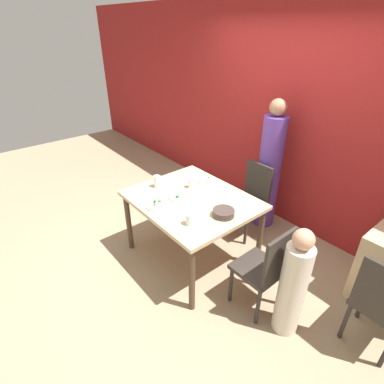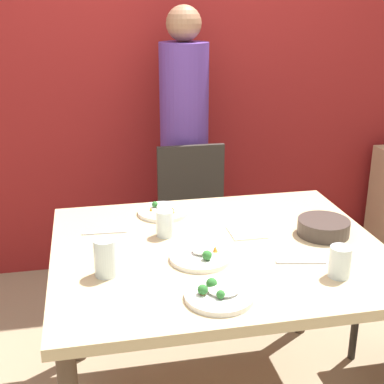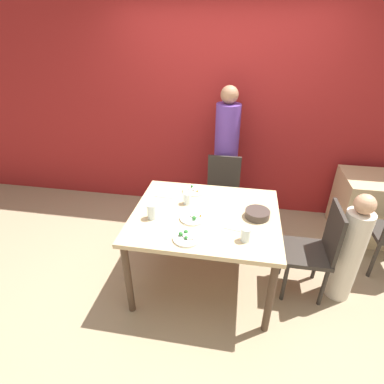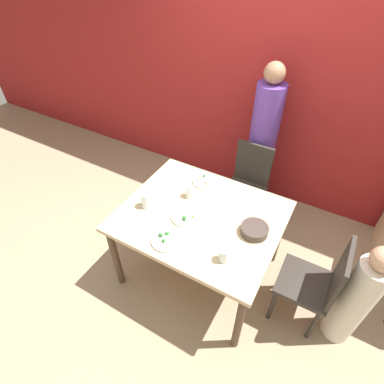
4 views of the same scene
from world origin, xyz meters
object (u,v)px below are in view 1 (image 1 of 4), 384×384
(bowl_curry, at_px, (224,213))
(glass_water_tall, at_px, (157,181))
(person_adult, at_px, (269,170))
(plate_rice_adult, at_px, (208,181))
(chair_adult_spot, at_px, (251,197))
(chair_child_spot, at_px, (265,268))
(person_child, at_px, (293,286))

(bowl_curry, height_order, glass_water_tall, glass_water_tall)
(person_adult, xyz_separation_m, plate_rice_adult, (-0.25, -0.80, 0.01))
(chair_adult_spot, relative_size, chair_child_spot, 1.00)
(person_adult, bearing_deg, glass_water_tall, -111.72)
(bowl_curry, xyz_separation_m, glass_water_tall, (-0.88, -0.17, 0.03))
(person_adult, distance_m, glass_water_tall, 1.43)
(chair_adult_spot, height_order, person_child, person_child)
(bowl_curry, distance_m, plate_rice_adult, 0.70)
(plate_rice_adult, bearing_deg, glass_water_tall, -118.26)
(glass_water_tall, bearing_deg, chair_child_spot, 7.11)
(person_adult, relative_size, bowl_curry, 7.90)
(person_adult, height_order, glass_water_tall, person_adult)
(plate_rice_adult, bearing_deg, chair_adult_spot, 63.33)
(person_adult, xyz_separation_m, glass_water_tall, (-0.53, -1.32, 0.07))
(chair_child_spot, distance_m, plate_rice_adult, 1.23)
(person_adult, relative_size, glass_water_tall, 12.27)
(chair_child_spot, bearing_deg, person_adult, -142.11)
(chair_adult_spot, height_order, person_adult, person_adult)
(chair_adult_spot, relative_size, bowl_curry, 4.39)
(person_adult, bearing_deg, person_child, -44.33)
(plate_rice_adult, bearing_deg, bowl_curry, -30.32)
(person_adult, relative_size, plate_rice_adult, 7.32)
(chair_adult_spot, xyz_separation_m, person_child, (1.17, -0.84, 0.00))
(person_child, relative_size, bowl_curry, 5.11)
(person_adult, bearing_deg, chair_adult_spot, -90.00)
(chair_adult_spot, distance_m, bowl_curry, 0.97)
(chair_adult_spot, relative_size, glass_water_tall, 6.83)
(person_adult, distance_m, person_child, 1.66)
(chair_adult_spot, relative_size, person_child, 0.86)
(chair_adult_spot, xyz_separation_m, plate_rice_adult, (-0.25, -0.49, 0.29))
(chair_child_spot, height_order, person_adult, person_adult)
(chair_adult_spot, distance_m, chair_child_spot, 1.22)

